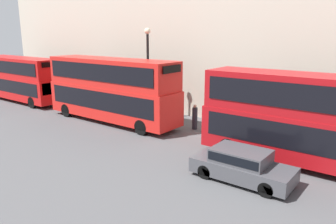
{
  "coord_description": "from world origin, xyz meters",
  "views": [
    {
      "loc": [
        -14.37,
        2.39,
        6.33
      ],
      "look_at": [
        0.48,
        13.73,
        1.81
      ],
      "focal_mm": 35.0,
      "sensor_mm": 36.0,
      "label": 1
    }
  ],
  "objects_px": {
    "bus_leading": "(316,118)",
    "pedestrian": "(195,118)",
    "car_hatchback": "(242,164)",
    "bus_second_in_queue": "(111,88)",
    "bus_third_in_queue": "(20,77)"
  },
  "relations": [
    {
      "from": "bus_leading",
      "to": "bus_second_in_queue",
      "type": "bearing_deg",
      "value": 90.0
    },
    {
      "from": "bus_second_in_queue",
      "to": "bus_third_in_queue",
      "type": "height_order",
      "value": "bus_second_in_queue"
    },
    {
      "from": "bus_third_in_queue",
      "to": "pedestrian",
      "type": "distance_m",
      "value": 18.43
    },
    {
      "from": "bus_leading",
      "to": "car_hatchback",
      "type": "relative_size",
      "value": 2.47
    },
    {
      "from": "bus_leading",
      "to": "pedestrian",
      "type": "height_order",
      "value": "bus_leading"
    },
    {
      "from": "bus_second_in_queue",
      "to": "bus_third_in_queue",
      "type": "bearing_deg",
      "value": 90.0
    },
    {
      "from": "bus_second_in_queue",
      "to": "car_hatchback",
      "type": "xyz_separation_m",
      "value": [
        -3.4,
        -11.8,
        -1.77
      ]
    },
    {
      "from": "bus_leading",
      "to": "pedestrian",
      "type": "distance_m",
      "value": 8.43
    },
    {
      "from": "bus_third_in_queue",
      "to": "car_hatchback",
      "type": "distance_m",
      "value": 24.49
    },
    {
      "from": "bus_third_in_queue",
      "to": "pedestrian",
      "type": "xyz_separation_m",
      "value": [
        2.05,
        -18.26,
        -1.5
      ]
    },
    {
      "from": "bus_leading",
      "to": "car_hatchback",
      "type": "distance_m",
      "value": 4.32
    },
    {
      "from": "bus_second_in_queue",
      "to": "bus_leading",
      "type": "bearing_deg",
      "value": -90.0
    },
    {
      "from": "bus_second_in_queue",
      "to": "bus_third_in_queue",
      "type": "relative_size",
      "value": 1.04
    },
    {
      "from": "car_hatchback",
      "to": "pedestrian",
      "type": "bearing_deg",
      "value": 47.51
    },
    {
      "from": "bus_third_in_queue",
      "to": "car_hatchback",
      "type": "relative_size",
      "value": 2.41
    }
  ]
}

